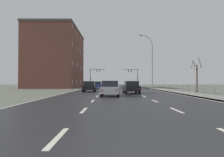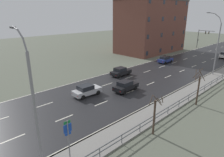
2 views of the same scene
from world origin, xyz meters
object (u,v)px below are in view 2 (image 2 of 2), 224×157
car_near_left (165,59)px  traffic_signal_left (202,36)px  car_far_left (87,90)px  car_near_right (126,86)px  street_lamp_foreground (34,106)px  car_distant (121,71)px  highway_sign (68,136)px  brick_building (151,26)px  street_lamp_midground (216,46)px

car_near_left → traffic_signal_left: bearing=98.0°
traffic_signal_left → car_near_left: traffic_signal_left is taller
car_far_left → car_near_right: bearing=65.4°
street_lamp_foreground → car_distant: bearing=119.1°
highway_sign → car_near_left: size_ratio=0.85×
brick_building → highway_sign: bearing=-61.6°
traffic_signal_left → car_far_left: 51.81m
car_near_right → car_far_left: size_ratio=1.00×
car_near_left → street_lamp_foreground: bearing=-70.5°
highway_sign → car_near_right: bearing=115.9°
car_distant → car_far_left: 10.66m
car_near_left → car_distant: 14.76m
street_lamp_foreground → street_lamp_midground: street_lamp_midground is taller
car_near_left → car_distant: bearing=-89.3°
car_distant → car_far_left: same height
car_near_right → brick_building: brick_building is taller
traffic_signal_left → car_far_left: (5.62, -51.40, -3.30)m
highway_sign → car_near_left: bearing=109.9°
highway_sign → traffic_signal_left: (-15.04, 60.17, 1.83)m
car_far_left → street_lamp_midground: bearing=71.8°
brick_building → car_far_left: bearing=-68.0°
street_lamp_foreground → car_near_left: size_ratio=2.47×
highway_sign → car_near_left: highway_sign is taller
street_lamp_midground → car_near_left: street_lamp_midground is taller
street_lamp_foreground → car_near_right: bearing=110.3°
highway_sign → car_near_right: size_ratio=0.85×
street_lamp_midground → brick_building: (-22.41, 11.49, 1.99)m
brick_building → street_lamp_midground: bearing=-27.1°
car_distant → traffic_signal_left: bearing=92.9°
traffic_signal_left → car_distant: size_ratio=1.45×
highway_sign → traffic_signal_left: bearing=104.0°
car_near_left → brick_building: size_ratio=0.20×
car_far_left → brick_building: brick_building is taller
car_far_left → street_lamp_foreground: bearing=-49.5°
car_near_left → brick_building: brick_building is taller
car_near_right → car_distant: 7.59m
street_lamp_foreground → street_lamp_midground: bearing=90.1°
brick_building → car_near_left: bearing=-40.6°
street_lamp_foreground → highway_sign: (0.93, 1.90, -2.77)m
street_lamp_midground → brick_building: brick_building is taller
street_lamp_foreground → car_near_left: (-11.29, 35.63, -4.24)m
street_lamp_foreground → traffic_signal_left: street_lamp_foreground is taller
street_lamp_foreground → car_far_left: (-8.50, 10.68, -4.24)m
street_lamp_midground → highway_sign: 32.00m
highway_sign → car_distant: bearing=123.5°
street_lamp_foreground → car_far_left: street_lamp_foreground is taller
traffic_signal_left → brick_building: bearing=-116.3°
traffic_signal_left → car_distant: traffic_signal_left is taller
traffic_signal_left → car_far_left: size_ratio=1.43×
highway_sign → car_near_right: highway_sign is taller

